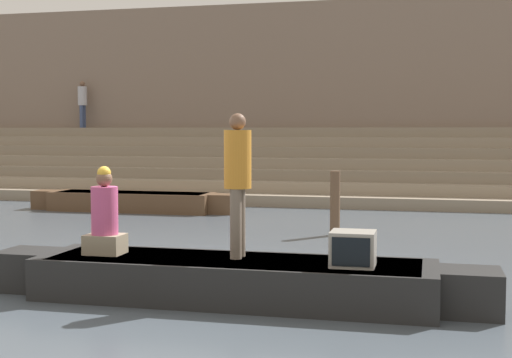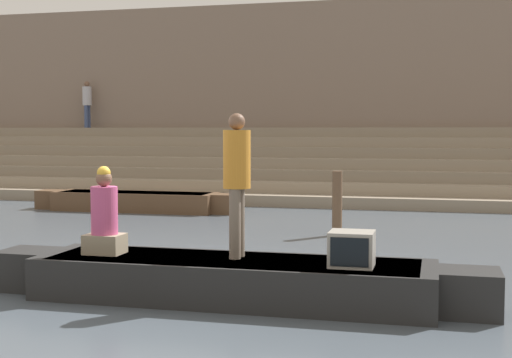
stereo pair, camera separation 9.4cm
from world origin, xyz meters
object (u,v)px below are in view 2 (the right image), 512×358
Objects in this scene: person_on_steps at (87,101)px; rowboat_main at (232,279)px; person_rowing at (104,218)px; person_standing at (237,174)px; tv_set at (352,249)px; moored_boat_shore at (135,201)px; mooring_post at (337,203)px.

rowboat_main is at bearing -135.07° from person_on_steps.
person_on_steps reaches higher than person_rowing.
person_standing is 1.59× the size of person_rowing.
moored_boat_shore is at bearing 129.41° from tv_set.
mooring_post is (5.63, -3.00, 0.38)m from moored_boat_shore.
person_standing is (0.03, 0.13, 1.27)m from rowboat_main.
tv_set is 11.01m from moored_boat_shore.
person_rowing is 2.19× the size of tv_set.
person_rowing is 0.87× the size of mooring_post.
person_standing reaches higher than tv_set.
mooring_post reaches higher than moored_boat_shore.
person_rowing reaches higher than moored_boat_shore.
person_on_steps is (-4.53, 6.16, 2.86)m from moored_boat_shore.
moored_boat_shore is (-5.15, 8.57, -1.28)m from person_standing.
person_on_steps reaches higher than person_standing.
moored_boat_shore is at bearing 117.57° from rowboat_main.
tv_set is at bearing -48.48° from moored_boat_shore.
rowboat_main is at bearing 0.34° from person_rowing.
person_rowing is (-1.71, -0.15, -0.58)m from person_standing.
rowboat_main is 1.54m from tv_set.
tv_set is 5.89m from mooring_post.
moored_boat_shore is at bearing 106.38° from person_standing.
person_standing is 3.48× the size of tv_set.
person_on_steps is at bearing 129.20° from tv_set.
person_rowing is 3.16m from tv_set.
moored_boat_shore is 8.16m from person_on_steps.
tv_set reaches higher than moored_boat_shore.
mooring_post is at bearing 101.94° from tv_set.
person_standing is 17.70m from person_on_steps.
tv_set is (3.15, -0.08, -0.25)m from person_rowing.
tv_set is (1.47, -0.11, 0.45)m from rowboat_main.
moored_boat_shore is (-5.12, 8.70, -0.01)m from rowboat_main.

